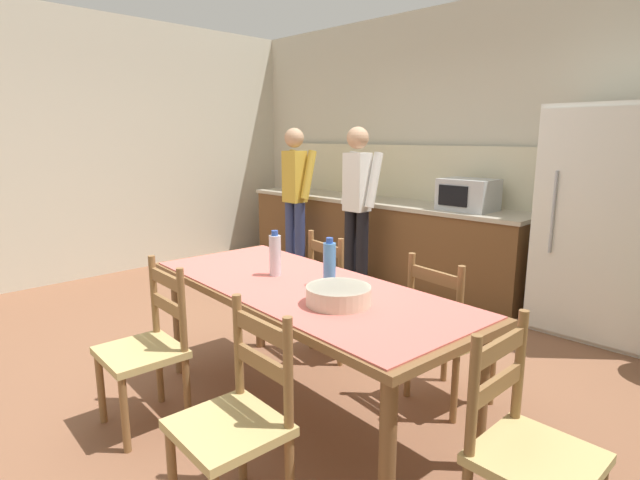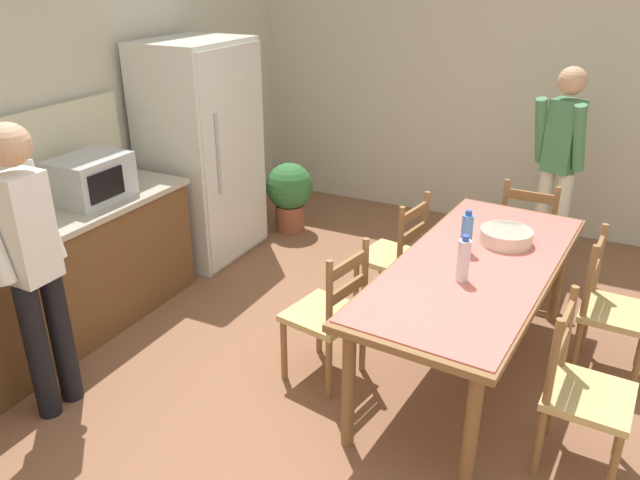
% 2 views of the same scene
% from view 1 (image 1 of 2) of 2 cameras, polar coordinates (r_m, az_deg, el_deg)
% --- Properties ---
extents(ground_plane, '(8.32, 8.32, 0.00)m').
position_cam_1_polar(ground_plane, '(3.68, -4.30, -13.64)').
color(ground_plane, brown).
extents(wall_back, '(6.52, 0.12, 2.90)m').
position_cam_1_polar(wall_back, '(5.44, 17.61, 9.89)').
color(wall_back, beige).
rests_on(wall_back, ground).
extents(wall_left, '(0.12, 5.20, 2.90)m').
position_cam_1_polar(wall_left, '(6.19, -24.83, 9.53)').
color(wall_left, beige).
rests_on(wall_left, ground).
extents(kitchen_counter, '(3.57, 0.66, 0.88)m').
position_cam_1_polar(kitchen_counter, '(5.72, 6.43, 0.26)').
color(kitchen_counter, brown).
rests_on(kitchen_counter, ground).
extents(counter_splashback, '(3.53, 0.03, 0.60)m').
position_cam_1_polar(counter_splashback, '(5.86, 8.54, 7.78)').
color(counter_splashback, beige).
rests_on(counter_splashback, kitchen_counter).
extents(refrigerator, '(0.89, 0.73, 1.82)m').
position_cam_1_polar(refrigerator, '(4.54, 29.78, 1.76)').
color(refrigerator, silver).
rests_on(refrigerator, ground).
extents(microwave, '(0.50, 0.39, 0.30)m').
position_cam_1_polar(microwave, '(4.99, 16.56, 5.00)').
color(microwave, '#B2B7BC').
rests_on(microwave, kitchen_counter).
extents(dining_table, '(2.14, 1.01, 0.77)m').
position_cam_1_polar(dining_table, '(2.80, -1.98, -6.72)').
color(dining_table, brown).
rests_on(dining_table, ground).
extents(bottle_near_centre, '(0.07, 0.07, 0.27)m').
position_cam_1_polar(bottle_near_centre, '(2.95, -5.15, -1.69)').
color(bottle_near_centre, silver).
rests_on(bottle_near_centre, dining_table).
extents(bottle_off_centre, '(0.07, 0.07, 0.27)m').
position_cam_1_polar(bottle_off_centre, '(2.73, 1.09, -2.72)').
color(bottle_off_centre, '#4C8ED6').
rests_on(bottle_off_centre, dining_table).
extents(serving_bowl, '(0.32, 0.32, 0.09)m').
position_cam_1_polar(serving_bowl, '(2.46, 2.12, -6.19)').
color(serving_bowl, beige).
rests_on(serving_bowl, dining_table).
extents(chair_side_near_left, '(0.44, 0.43, 0.91)m').
position_cam_1_polar(chair_side_near_left, '(2.95, -19.14, -11.63)').
color(chair_side_near_left, olive).
rests_on(chair_side_near_left, ground).
extents(chair_side_far_right, '(0.48, 0.46, 0.91)m').
position_cam_1_polar(chair_side_far_right, '(3.08, 14.33, -10.26)').
color(chair_side_far_right, olive).
rests_on(chair_side_far_right, ground).
extents(chair_head_end, '(0.41, 0.43, 0.91)m').
position_cam_1_polar(chair_head_end, '(2.14, 22.55, -21.40)').
color(chair_head_end, olive).
rests_on(chair_head_end, ground).
extents(chair_side_near_right, '(0.44, 0.42, 0.91)m').
position_cam_1_polar(chair_side_near_right, '(2.19, -9.55, -19.78)').
color(chair_side_near_right, olive).
rests_on(chair_side_near_right, ground).
extents(chair_side_far_left, '(0.48, 0.47, 0.91)m').
position_cam_1_polar(chair_side_far_left, '(3.66, 2.30, -6.32)').
color(chair_side_far_left, olive).
rests_on(chair_side_far_left, ground).
extents(person_at_sink, '(0.42, 0.29, 1.67)m').
position_cam_1_polar(person_at_sink, '(5.81, -2.84, 5.45)').
color(person_at_sink, navy).
rests_on(person_at_sink, ground).
extents(person_at_counter, '(0.42, 0.29, 1.67)m').
position_cam_1_polar(person_at_counter, '(5.11, 4.30, 4.58)').
color(person_at_counter, black).
rests_on(person_at_counter, ground).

